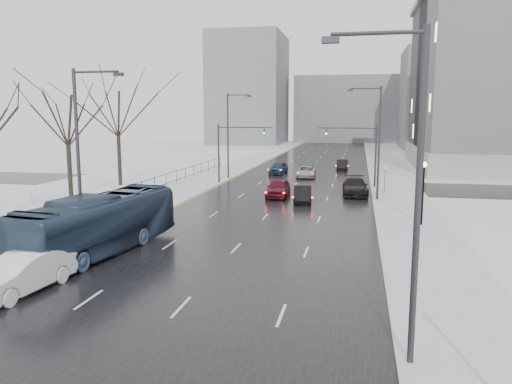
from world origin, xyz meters
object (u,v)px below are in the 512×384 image
Objects in this scene: streetlight_r_near at (410,183)px; no_uturn_sign at (385,170)px; streetlight_r_mid at (377,137)px; bus at (99,224)px; mast_signal_right at (365,148)px; lamppost_r_mid at (423,184)px; sedan_right_cross at (306,172)px; sedan_center_far at (278,168)px; tree_park_d at (72,202)px; sedan_left_near at (21,274)px; tree_park_e at (121,186)px; sedan_right_distant at (342,165)px; sedan_center_near at (278,188)px; sedan_right_near at (303,194)px; streetlight_l_near at (82,151)px; sedan_right_far at (355,186)px; mast_signal_left at (228,147)px; streetlight_l_far at (230,132)px.

no_uturn_sign is at bearing 88.26° from streetlight_r_near.
streetlight_r_mid is (0.00, 30.00, 0.00)m from streetlight_r_near.
streetlight_r_mid is 25.85m from bus.
no_uturn_sign is at bearing -64.89° from mast_signal_right.
mast_signal_right reaches higher than lamppost_r_mid.
sedan_center_far reaches higher than sedan_right_cross.
tree_park_d is 1.25× the size of streetlight_r_mid.
no_uturn_sign is at bearing 68.85° from sedan_left_near.
streetlight_r_near is at bearing -4.72° from sedan_left_near.
tree_park_e is 3.15× the size of sedan_right_distant.
lamppost_r_mid is 15.51m from sedan_center_near.
sedan_center_near is at bearing 19.72° from tree_park_d.
tree_park_d is at bearing -150.88° from mast_signal_right.
no_uturn_sign is 0.63× the size of sedan_right_distant.
sedan_right_near is (9.03, 18.38, -0.92)m from bus.
streetlight_l_near is 4.15m from bus.
tree_park_d is 0.93× the size of tree_park_e.
tree_park_e is 1.35× the size of streetlight_r_mid.
bus is 46.63m from sedan_right_distant.
mast_signal_left is at bearing 155.74° from sedan_right_far.
streetlight_l_near is at bearing -152.45° from lamppost_r_mid.
mast_signal_right is (15.49, 28.00, -1.51)m from streetlight_l_near.
no_uturn_sign is (27.00, 10.00, 2.30)m from tree_park_d.
sedan_center_near is (6.50, 20.76, -0.79)m from bus.
sedan_right_near is (-8.97, 7.82, -2.19)m from lamppost_r_mid.
streetlight_l_far reaches higher than sedan_center_near.
streetlight_r_mid is 2.07× the size of sedan_right_cross.
mast_signal_right is at bearing 61.04° from streetlight_l_near.
streetlight_l_near reaches higher than sedan_right_far.
tree_park_d is 28.09m from sedan_right_cross.
sedan_center_near is 15.14m from sedan_right_cross.
sedan_right_far is at bearing 41.97° from sedan_right_near.
streetlight_r_mid and streetlight_l_near have the same top height.
sedan_center_near is at bearing 69.22° from streetlight_l_near.
mast_signal_left is at bearing 152.69° from streetlight_r_mid.
streetlight_l_near is (-16.33, -20.00, 0.00)m from streetlight_r_mid.
sedan_center_near is (-8.67, 0.20, -4.74)m from streetlight_r_mid.
sedan_right_near is 21.00m from sedan_center_far.
streetlight_l_near reaches higher than mast_signal_left.
lamppost_r_mid is at bearing -46.97° from sedan_right_near.
streetlight_r_near is 54.96m from sedan_right_distant.
tree_park_e is 27.25m from streetlight_r_mid.
lamppost_r_mid is (2.83, -10.00, -2.67)m from streetlight_r_mid.
sedan_right_distant is at bearing 93.84° from streetlight_r_near.
lamppost_r_mid reaches higher than sedan_right_cross.
sedan_right_far is at bearing 122.49° from streetlight_r_mid.
no_uturn_sign is at bearing -24.73° from streetlight_l_far.
sedan_right_near is 0.77× the size of sedan_right_far.
sedan_center_near is (7.67, -11.80, -4.74)m from streetlight_l_far.
sedan_right_near is at bearing 71.61° from bus.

